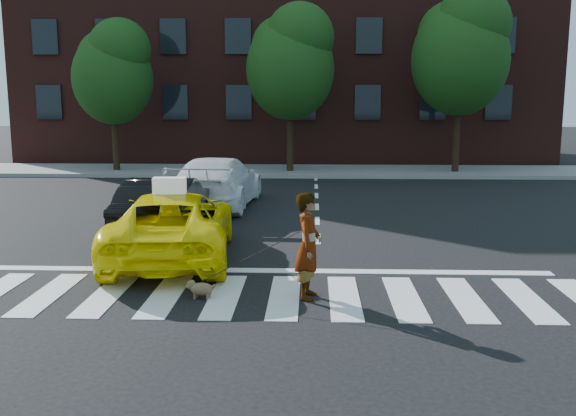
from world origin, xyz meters
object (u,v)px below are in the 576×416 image
(tree_mid, at_px, (291,58))
(black_sedan, at_px, (165,208))
(dog, at_px, (199,288))
(woman, at_px, (308,246))
(white_suv, at_px, (217,182))
(taxi, at_px, (173,225))
(tree_left, at_px, (113,68))
(tree_right, at_px, (461,47))

(tree_mid, relative_size, black_sedan, 1.62)
(dog, bearing_deg, woman, 15.65)
(black_sedan, distance_m, dog, 4.87)
(tree_mid, height_order, woman, tree_mid)
(white_suv, distance_m, dog, 8.91)
(taxi, relative_size, dog, 9.38)
(white_suv, relative_size, dog, 9.81)
(tree_left, xyz_separation_m, dog, (6.57, -17.13, -4.26))
(dog, bearing_deg, tree_right, 77.05)
(woman, bearing_deg, taxi, 56.72)
(tree_left, distance_m, tree_right, 14.52)
(tree_right, distance_m, black_sedan, 16.41)
(taxi, height_order, black_sedan, black_sedan)
(black_sedan, distance_m, white_suv, 4.31)
(woman, bearing_deg, tree_mid, 11.81)
(taxi, bearing_deg, tree_right, -127.14)
(white_suv, height_order, dog, white_suv)
(tree_left, height_order, tree_right, tree_right)
(taxi, bearing_deg, tree_left, -74.44)
(black_sedan, height_order, dog, black_sedan)
(tree_mid, relative_size, woman, 4.01)
(black_sedan, relative_size, white_suv, 0.84)
(white_suv, height_order, woman, woman)
(dog, bearing_deg, tree_left, 122.87)
(tree_right, bearing_deg, woman, -109.83)
(tree_right, distance_m, taxi, 17.62)
(tree_mid, distance_m, white_suv, 9.46)
(tree_left, bearing_deg, black_sedan, -68.43)
(tree_mid, bearing_deg, dog, -93.12)
(tree_right, bearing_deg, taxi, -121.67)
(taxi, relative_size, white_suv, 0.96)
(tree_right, bearing_deg, tree_mid, 180.00)
(tree_mid, bearing_deg, tree_left, 180.00)
(taxi, bearing_deg, white_suv, -95.47)
(black_sedan, bearing_deg, tree_right, -127.30)
(black_sedan, relative_size, woman, 2.47)
(taxi, bearing_deg, dog, 105.19)
(tree_right, xyz_separation_m, woman, (-6.14, -17.02, -4.38))
(black_sedan, bearing_deg, tree_left, -68.55)
(white_suv, bearing_deg, taxi, 93.44)
(white_suv, distance_m, woman, 9.15)
(taxi, bearing_deg, tree_mid, -103.07)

